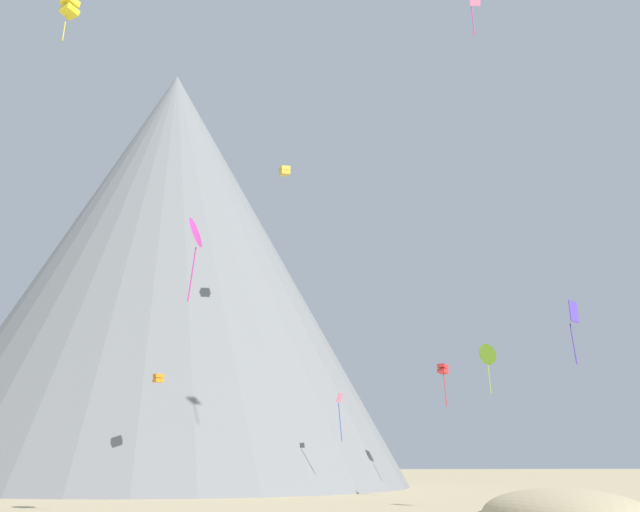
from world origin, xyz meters
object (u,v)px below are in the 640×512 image
rock_massif (165,291)px  kite_red_low (443,370)px  kite_orange_low (158,378)px  kite_pink_high (475,0)px  kite_indigo_low (574,318)px  kite_rainbow_low (340,408)px  kite_yellow_high (70,7)px  kite_magenta_mid (197,233)px  kite_gold_high (285,171)px  kite_lime_low (489,354)px

rock_massif → kite_red_low: (30.13, -22.92, -11.86)m
kite_red_low → kite_orange_low: bearing=60.9°
kite_pink_high → kite_red_low: bearing=122.0°
kite_indigo_low → kite_rainbow_low: 28.78m
kite_yellow_high → kite_rainbow_low: 41.75m
kite_magenta_mid → kite_orange_low: (-4.83, 23.99, -6.76)m
kite_rainbow_low → kite_orange_low: bearing=9.9°
rock_massif → kite_indigo_low: rock_massif is taller
kite_magenta_mid → kite_gold_high: (5.95, 28.87, 13.85)m
kite_magenta_mid → kite_pink_high: kite_pink_high is taller
kite_magenta_mid → kite_pink_high: bearing=-61.4°
kite_magenta_mid → kite_rainbow_low: 33.05m
kite_gold_high → kite_red_low: kite_gold_high is taller
rock_massif → kite_orange_low: (3.44, -32.07, -13.62)m
kite_lime_low → kite_red_low: 10.15m
kite_yellow_high → kite_lime_low: (34.77, 13.96, -24.49)m
rock_massif → kite_rainbow_low: rock_massif is taller
kite_lime_low → kite_red_low: kite_lime_low is taller
kite_orange_low → kite_lime_low: bearing=-31.9°
kite_orange_low → kite_indigo_low: kite_indigo_low is taller
rock_massif → kite_indigo_low: (33.16, -51.28, -11.11)m
kite_rainbow_low → kite_red_low: 11.73m
kite_lime_low → kite_red_low: size_ratio=1.05×
kite_magenta_mid → kite_indigo_low: bearing=-67.0°
kite_pink_high → kite_red_low: size_ratio=0.97×
kite_orange_low → kite_gold_high: size_ratio=0.88×
kite_magenta_mid → kite_lime_low: (23.87, 23.20, -4.60)m
kite_magenta_mid → kite_gold_high: size_ratio=4.54×
kite_indigo_low → kite_lime_low: kite_indigo_low is taller
kite_yellow_high → kite_red_low: (32.75, 23.90, -24.89)m
kite_orange_low → kite_rainbow_low: bearing=-10.7°
kite_pink_high → kite_lime_low: 30.23m
kite_magenta_mid → kite_orange_low: 25.39m
rock_massif → kite_red_low: size_ratio=20.03×
rock_massif → kite_magenta_mid: 57.08m
kite_pink_high → kite_rainbow_low: size_ratio=0.91×
kite_orange_low → kite_lime_low: (28.71, -0.79, 2.16)m
kite_orange_low → kite_rainbow_low: (16.16, 5.75, -2.14)m
kite_indigo_low → kite_red_low: (-3.03, 28.35, -0.75)m
kite_pink_high → kite_magenta_mid: bearing=-126.3°
kite_lime_low → kite_yellow_high: bearing=76.8°
kite_indigo_low → kite_gold_high: bearing=154.5°
kite_pink_high → kite_indigo_low: kite_pink_high is taller
kite_yellow_high → kite_gold_high: kite_yellow_high is taller
rock_massif → kite_pink_high: size_ratio=20.68×
kite_rainbow_low → kite_red_low: size_ratio=1.07×
kite_magenta_mid → kite_gold_high: bearing=0.4°
kite_yellow_high → kite_gold_high: size_ratio=3.13×
rock_massif → kite_yellow_high: bearing=-93.2°
kite_red_low → kite_magenta_mid: bearing=98.6°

